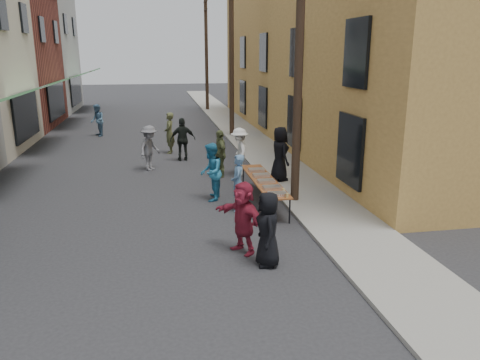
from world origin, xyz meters
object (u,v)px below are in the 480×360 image
object	(u,v)px
utility_pole_far	(206,52)
server	(280,154)
guest_front_a	(268,229)
guest_front_c	(211,172)
catering_tray_sausage	(278,194)
serving_table	(264,181)
utility_pole_near	(299,53)
utility_pole_mid	(231,52)

from	to	relation	value
utility_pole_far	server	distance (m)	21.97
guest_front_a	server	xyz separation A→B (m)	(2.00, 6.47, 0.22)
utility_pole_far	guest_front_c	xyz separation A→B (m)	(-2.53, -23.29, -3.59)
utility_pole_far	catering_tray_sausage	distance (m)	25.82
guest_front_a	guest_front_c	distance (m)	4.92
utility_pole_far	serving_table	bearing A→B (deg)	-92.31
serving_table	guest_front_c	world-z (taller)	guest_front_c
serving_table	catering_tray_sausage	world-z (taller)	catering_tray_sausage
utility_pole_far	guest_front_a	distance (m)	28.47
utility_pole_far	server	world-z (taller)	utility_pole_far
utility_pole_near	utility_pole_mid	world-z (taller)	same
utility_pole_near	server	xyz separation A→B (m)	(0.12, 2.30, -3.44)
utility_pole_mid	guest_front_c	xyz separation A→B (m)	(-2.53, -11.29, -3.59)
guest_front_c	catering_tray_sausage	bearing A→B (deg)	49.02
utility_pole_mid	serving_table	world-z (taller)	utility_pole_mid
utility_pole_near	guest_front_c	world-z (taller)	utility_pole_near
serving_table	catering_tray_sausage	size ratio (longest dim) A/B	8.00
utility_pole_mid	serving_table	size ratio (longest dim) A/B	2.25
catering_tray_sausage	server	xyz separation A→B (m)	(1.09, 3.83, 0.27)
utility_pole_far	guest_front_c	distance (m)	23.70
utility_pole_mid	serving_table	bearing A→B (deg)	-94.64
utility_pole_near	catering_tray_sausage	size ratio (longest dim) A/B	18.00
guest_front_a	server	distance (m)	6.77
guest_front_a	server	bearing A→B (deg)	165.37
utility_pole_far	catering_tray_sausage	world-z (taller)	utility_pole_far
guest_front_a	server	size ratio (longest dim) A/B	0.87
utility_pole_mid	utility_pole_far	bearing A→B (deg)	90.00
catering_tray_sausage	serving_table	bearing A→B (deg)	90.00
utility_pole_near	catering_tray_sausage	xyz separation A→B (m)	(-0.96, -1.54, -3.71)
utility_pole_mid	guest_front_c	distance (m)	12.12
server	utility_pole_far	bearing A→B (deg)	-9.94
catering_tray_sausage	guest_front_c	world-z (taller)	guest_front_c
serving_table	server	distance (m)	2.46
utility_pole_far	utility_pole_mid	bearing A→B (deg)	-90.00
catering_tray_sausage	utility_pole_near	bearing A→B (deg)	57.89
utility_pole_near	utility_pole_far	size ratio (longest dim) A/B	1.00
guest_front_c	server	distance (m)	3.10
serving_table	server	bearing A→B (deg)	63.50
utility_pole_mid	utility_pole_far	xyz separation A→B (m)	(0.00, 12.00, 0.00)
utility_pole_mid	server	xyz separation A→B (m)	(0.12, -9.70, -3.44)
guest_front_a	utility_pole_far	bearing A→B (deg)	178.74
utility_pole_far	guest_front_c	bearing A→B (deg)	-96.19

